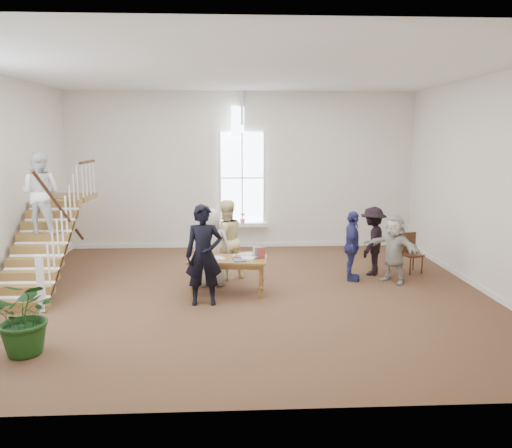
{
  "coord_description": "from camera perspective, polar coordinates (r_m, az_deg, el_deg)",
  "views": [
    {
      "loc": [
        -0.32,
        -10.01,
        3.25
      ],
      "look_at": [
        0.2,
        0.4,
        1.41
      ],
      "focal_mm": 35.0,
      "sensor_mm": 36.0,
      "label": 1
    }
  ],
  "objects": [
    {
      "name": "ground",
      "position": [
        10.53,
        -0.99,
        -7.95
      ],
      "size": [
        10.0,
        10.0,
        0.0
      ],
      "primitive_type": "plane",
      "color": "#4E331E",
      "rests_on": "ground"
    },
    {
      "name": "room_shell",
      "position": [
        14.68,
        -1.56,
        -1.15
      ],
      "size": [
        10.49,
        10.0,
        10.0
      ],
      "color": "silver",
      "rests_on": "ground"
    },
    {
      "name": "staircase",
      "position": [
        11.6,
        -23.12,
        1.15
      ],
      "size": [
        1.1,
        4.1,
        2.92
      ],
      "color": "brown",
      "rests_on": "ground"
    },
    {
      "name": "library_table",
      "position": [
        10.39,
        -3.15,
        -4.36
      ],
      "size": [
        1.68,
        0.97,
        0.81
      ],
      "rotation": [
        0.0,
        0.0,
        -0.11
      ],
      "color": "brown",
      "rests_on": "ground"
    },
    {
      "name": "police_officer",
      "position": [
        9.69,
        -5.98,
        -3.55
      ],
      "size": [
        0.74,
        0.5,
        1.97
      ],
      "primitive_type": "imported",
      "rotation": [
        0.0,
        0.0,
        0.04
      ],
      "color": "black",
      "rests_on": "ground"
    },
    {
      "name": "elderly_woman",
      "position": [
        10.93,
        -5.1,
        -2.65
      ],
      "size": [
        0.86,
        0.58,
        1.71
      ],
      "primitive_type": "imported",
      "rotation": [
        0.0,
        0.0,
        3.19
      ],
      "color": "beige",
      "rests_on": "ground"
    },
    {
      "name": "person_yellow",
      "position": [
        11.4,
        -3.5,
        -1.81
      ],
      "size": [
        1.09,
        0.99,
        1.83
      ],
      "primitive_type": "imported",
      "rotation": [
        0.0,
        0.0,
        3.56
      ],
      "color": "#FAE49C",
      "rests_on": "ground"
    },
    {
      "name": "woman_cluster_a",
      "position": [
        11.48,
        10.92,
        -2.49
      ],
      "size": [
        0.59,
        0.99,
        1.59
      ],
      "primitive_type": "imported",
      "rotation": [
        0.0,
        0.0,
        1.35
      ],
      "color": "navy",
      "rests_on": "ground"
    },
    {
      "name": "woman_cluster_b",
      "position": [
        12.06,
        13.19,
        -1.9
      ],
      "size": [
        1.05,
        1.21,
        1.62
      ],
      "primitive_type": "imported",
      "rotation": [
        0.0,
        0.0,
        4.18
      ],
      "color": "black",
      "rests_on": "ground"
    },
    {
      "name": "woman_cluster_c",
      "position": [
        11.55,
        15.49,
        -2.75
      ],
      "size": [
        1.24,
        1.39,
        1.53
      ],
      "primitive_type": "imported",
      "rotation": [
        0.0,
        0.0,
        5.38
      ],
      "color": "#BAB3A7",
      "rests_on": "ground"
    },
    {
      "name": "floor_plant",
      "position": [
        8.33,
        -24.75,
        -9.53
      ],
      "size": [
        1.14,
        1.01,
        1.19
      ],
      "primitive_type": "imported",
      "rotation": [
        0.0,
        0.0,
        -0.08
      ],
      "color": "#163912",
      "rests_on": "ground"
    },
    {
      "name": "side_chair",
      "position": [
        12.57,
        17.23,
        -2.91
      ],
      "size": [
        0.51,
        0.51,
        0.96
      ],
      "rotation": [
        0.0,
        0.0,
        0.29
      ],
      "color": "#311C0D",
      "rests_on": "ground"
    }
  ]
}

